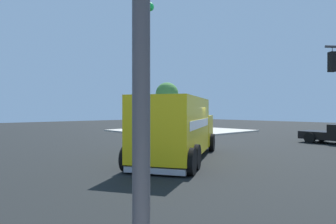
{
  "coord_description": "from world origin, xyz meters",
  "views": [
    {
      "loc": [
        9.82,
        9.68,
        2.35
      ],
      "look_at": [
        0.64,
        -0.31,
        2.27
      ],
      "focal_mm": 30.31,
      "sensor_mm": 36.0,
      "label": 1
    }
  ],
  "objects": [
    {
      "name": "ground_plane",
      "position": [
        0.0,
        0.0,
        0.0
      ],
      "size": [
        100.0,
        100.0,
        0.0
      ],
      "primitive_type": "plane",
      "color": "black"
    },
    {
      "name": "sidewalk_corner_near",
      "position": [
        -12.92,
        -12.92,
        0.07
      ],
      "size": [
        12.37,
        12.37,
        0.14
      ],
      "primitive_type": "cube",
      "color": "#B2ADA0",
      "rests_on": "ground"
    },
    {
      "name": "delivery_truck",
      "position": [
        0.37,
        0.06,
        1.52
      ],
      "size": [
        8.01,
        6.33,
        2.92
      ],
      "color": "yellow",
      "rests_on": "ground"
    },
    {
      "name": "traffic_light_secondary",
      "position": [
        7.18,
        6.23,
        3.99
      ],
      "size": [
        2.46,
        3.16,
        5.89
      ],
      "color": "#38383D",
      "rests_on": "sidewalk_corner_far"
    },
    {
      "name": "pedestrian_near_corner",
      "position": [
        -12.78,
        -10.1,
        1.16
      ],
      "size": [
        0.35,
        0.48,
        1.77
      ],
      "color": "black",
      "rests_on": "sidewalk_corner_near"
    },
    {
      "name": "pedestrian_crossing",
      "position": [
        -15.43,
        -11.42,
        1.03
      ],
      "size": [
        0.33,
        0.5,
        1.57
      ],
      "color": "gray",
      "rests_on": "sidewalk_corner_near"
    },
    {
      "name": "picket_fence_run",
      "position": [
        -12.92,
        -18.85,
        0.62
      ],
      "size": [
        7.3,
        0.05,
        0.95
      ],
      "color": "white",
      "rests_on": "sidewalk_corner_near"
    },
    {
      "name": "shade_tree_near",
      "position": [
        -13.75,
        -16.16,
        4.35
      ],
      "size": [
        2.82,
        2.82,
        5.66
      ],
      "color": "brown",
      "rests_on": "sidewalk_corner_near"
    }
  ]
}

